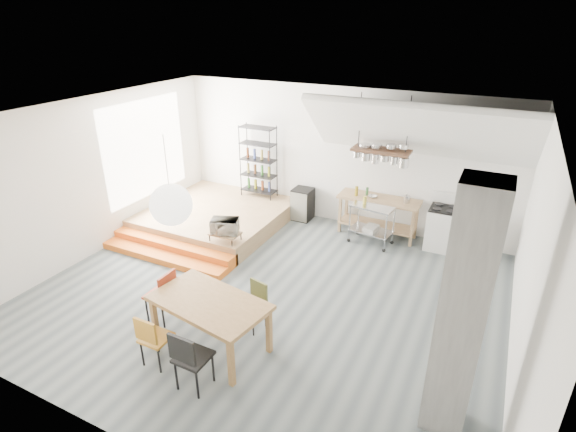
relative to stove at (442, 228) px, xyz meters
The scene contains 26 objects.
floor 4.05m from the stove, 128.38° to the right, with size 8.00×8.00×0.00m, color #4D5659.
wall_back 2.76m from the stove, behind, with size 8.00×0.04×3.20m, color silver.
wall_left 7.31m from the stove, 154.10° to the right, with size 0.04×7.00×3.20m, color silver.
wall_right 3.67m from the stove, 64.58° to the right, with size 0.04×7.00×3.20m, color silver.
ceiling 4.86m from the stove, 128.38° to the right, with size 8.00×7.00×0.02m, color white.
slope_ceiling 2.20m from the stove, 159.90° to the right, with size 4.40×1.80×0.15m, color white.
window_pane 6.82m from the stove, 165.66° to the right, with size 0.02×2.50×2.20m, color white.
platform 5.14m from the stove, 166.98° to the right, with size 3.00×3.00×0.40m, color olive.
step_lower 5.90m from the stove, 148.15° to the right, with size 3.00×0.35×0.13m, color orange.
step_upper 5.72m from the stove, 151.14° to the right, with size 3.00×0.35×0.27m, color orange.
concrete_column 4.86m from the stove, 80.25° to the right, with size 0.50×0.50×3.20m, color slate.
kitchen_counter 1.41m from the stove, behind, with size 1.80×0.60×0.91m.
stove is the anchor object (origin of this frame).
pot_rack 2.04m from the stove, behind, with size 1.20×0.50×1.43m.
wire_shelving 4.58m from the stove, behind, with size 0.88×0.38×1.80m.
microwave_shelf 4.58m from the stove, 148.33° to the right, with size 0.60×0.40×0.16m.
paper_lantern 5.92m from the stove, 123.94° to the right, with size 0.60×0.60×0.60m, color white.
dining_table 5.45m from the stove, 118.19° to the right, with size 1.87×1.25×0.82m.
chair_mustard 6.29m from the stove, 119.09° to the right, with size 0.39×0.39×0.86m.
chair_black 6.09m from the stove, 112.32° to the right, with size 0.44×0.44×0.95m.
chair_olive 4.64m from the stove, 118.68° to the right, with size 0.43×0.43×0.79m.
chair_red 5.86m from the stove, 128.13° to the right, with size 0.42×0.42×0.92m.
rolling_cart 1.48m from the stove, 162.03° to the right, with size 0.97×0.63×0.90m.
mini_fridge 3.29m from the stove, behind, with size 0.46×0.46×0.78m, color black.
microwave 4.59m from the stove, 148.33° to the right, with size 0.54×0.37×0.30m, color beige.
bowl 1.61m from the stove, behind, with size 0.20×0.20×0.05m, color silver.
Camera 1 is at (3.38, -6.00, 4.66)m, focal length 28.00 mm.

